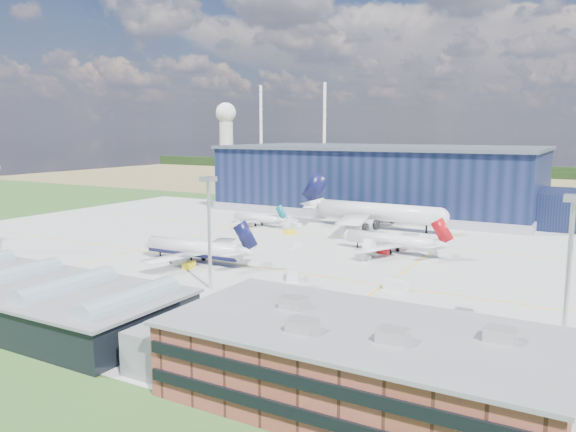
# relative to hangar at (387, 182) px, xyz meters

# --- Properties ---
(ground) EXTENTS (600.00, 600.00, 0.00)m
(ground) POSITION_rel_hangar_xyz_m (-2.81, -94.80, -11.62)
(ground) COLOR #2D5720
(ground) RESTS_ON ground
(apron) EXTENTS (220.00, 160.00, 0.08)m
(apron) POSITION_rel_hangar_xyz_m (-2.81, -84.80, -11.59)
(apron) COLOR #A1A09C
(apron) RESTS_ON ground
(farmland) EXTENTS (600.00, 220.00, 0.01)m
(farmland) POSITION_rel_hangar_xyz_m (-2.81, 125.20, -11.62)
(farmland) COLOR olive
(farmland) RESTS_ON ground
(treeline) EXTENTS (600.00, 8.00, 8.00)m
(treeline) POSITION_rel_hangar_xyz_m (-2.81, 205.20, -7.62)
(treeline) COLOR black
(treeline) RESTS_ON ground
(horizon_dressing) EXTENTS (440.20, 18.00, 70.00)m
(horizon_dressing) POSITION_rel_hangar_xyz_m (-194.11, 199.58, 22.58)
(horizon_dressing) COLOR white
(horizon_dressing) RESTS_ON ground
(hangar) EXTENTS (145.00, 62.00, 26.10)m
(hangar) POSITION_rel_hangar_xyz_m (0.00, 0.00, 0.00)
(hangar) COLOR black
(hangar) RESTS_ON ground
(ops_building) EXTENTS (46.00, 23.00, 10.90)m
(ops_building) POSITION_rel_hangar_xyz_m (52.20, -154.81, -6.82)
(ops_building) COLOR brown
(ops_building) RESTS_ON ground
(glass_concourse) EXTENTS (78.00, 23.00, 8.60)m
(glass_concourse) POSITION_rel_hangar_xyz_m (-9.26, -154.80, -7.93)
(glass_concourse) COLOR black
(glass_concourse) RESTS_ON ground
(light_mast_center) EXTENTS (2.60, 2.60, 23.00)m
(light_mast_center) POSITION_rel_hangar_xyz_m (7.19, -124.80, 3.82)
(light_mast_center) COLOR silver
(light_mast_center) RESTS_ON ground
(light_mast_east) EXTENTS (2.60, 2.60, 23.00)m
(light_mast_east) POSITION_rel_hangar_xyz_m (72.19, -124.80, 3.82)
(light_mast_east) COLOR silver
(light_mast_east) RESTS_ON ground
(airliner_navy) EXTENTS (35.09, 34.36, 11.20)m
(airliner_navy) POSITION_rel_hangar_xyz_m (-10.69, -107.98, -6.01)
(airliner_navy) COLOR silver
(airliner_navy) RESTS_ON ground
(airliner_red) EXTENTS (35.51, 34.91, 10.39)m
(airliner_red) POSITION_rel_hangar_xyz_m (27.69, -73.90, -6.42)
(airliner_red) COLOR silver
(airliner_red) RESTS_ON ground
(airliner_widebody) EXTENTS (55.61, 54.49, 17.45)m
(airliner_widebody) POSITION_rel_hangar_xyz_m (11.35, -40.76, -2.89)
(airliner_widebody) COLOR silver
(airliner_widebody) RESTS_ON ground
(airliner_regional) EXTENTS (26.95, 26.51, 7.80)m
(airliner_regional) POSITION_rel_hangar_xyz_m (-26.47, -54.80, -7.72)
(airliner_regional) COLOR silver
(airliner_regional) RESTS_ON ground
(gse_tug_a) EXTENTS (3.19, 4.03, 1.47)m
(gse_tug_a) POSITION_rel_hangar_xyz_m (-7.81, -113.39, -10.88)
(gse_tug_a) COLOR yellow
(gse_tug_a) RESTS_ON ground
(gse_tug_b) EXTENTS (3.14, 3.29, 1.19)m
(gse_tug_b) POSITION_rel_hangar_xyz_m (-12.31, -98.50, -11.02)
(gse_tug_b) COLOR yellow
(gse_tug_b) RESTS_ON ground
(gse_van_a) EXTENTS (5.06, 2.73, 2.10)m
(gse_van_a) POSITION_rel_hangar_xyz_m (40.62, -107.33, -10.57)
(gse_van_a) COLOR silver
(gse_van_a) RESTS_ON ground
(gse_cart_a) EXTENTS (3.00, 3.80, 1.45)m
(gse_cart_a) POSITION_rel_hangar_xyz_m (2.95, -80.46, -10.89)
(gse_cart_a) COLOR silver
(gse_cart_a) RESTS_ON ground
(gse_van_b) EXTENTS (4.48, 5.79, 2.41)m
(gse_van_b) POSITION_rel_hangar_xyz_m (18.37, -110.24, -10.41)
(gse_van_b) COLOR silver
(gse_van_b) RESTS_ON ground
(gse_tug_c) EXTENTS (3.36, 4.04, 1.52)m
(gse_tug_c) POSITION_rel_hangar_xyz_m (-8.54, -63.83, -10.86)
(gse_tug_c) COLOR yellow
(gse_tug_c) RESTS_ON ground
(gse_cart_b) EXTENTS (3.55, 3.00, 1.30)m
(gse_cart_b) POSITION_rel_hangar_xyz_m (-13.43, -50.39, -10.96)
(gse_cart_b) COLOR silver
(gse_cart_b) RESTS_ON ground
(airstair) EXTENTS (2.08, 5.12, 3.26)m
(airstair) POSITION_rel_hangar_xyz_m (25.16, -82.30, -9.98)
(airstair) COLOR silver
(airstair) RESTS_ON ground
(car_a) EXTENTS (3.58, 2.59, 1.13)m
(car_a) POSITION_rel_hangar_xyz_m (73.46, -118.09, -11.05)
(car_a) COLOR #99999E
(car_a) RESTS_ON ground
(car_b) EXTENTS (3.50, 1.87, 1.10)m
(car_b) POSITION_rel_hangar_xyz_m (-4.26, -136.69, -11.07)
(car_b) COLOR #99999E
(car_b) RESTS_ON ground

